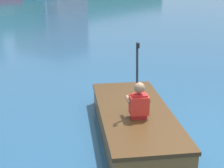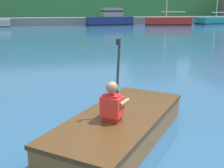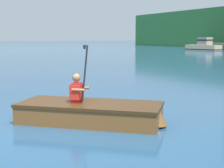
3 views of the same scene
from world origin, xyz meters
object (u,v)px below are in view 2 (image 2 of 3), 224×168
Objects in this scene: moored_boat_outer_slip_west at (168,22)px; rowboat_foreground at (122,124)px; moored_boat_dock_center_near at (217,21)px; person_paddler at (112,103)px; moored_boat_dock_west_inner at (110,19)px.

moored_boat_outer_slip_west is 1.93× the size of rowboat_foreground.
moored_boat_dock_center_near is at bearing 52.99° from rowboat_foreground.
moored_boat_outer_slip_west is at bearing 62.92° from rowboat_foreground.
moored_boat_outer_slip_west is 30.41m from person_paddler.
person_paddler reaches higher than rowboat_foreground.
rowboat_foreground is at bearing -117.08° from moored_boat_outer_slip_west.
moored_boat_outer_slip_west is 4.84× the size of person_paddler.
moored_boat_dock_west_inner reaches higher than rowboat_foreground.
moored_boat_dock_west_inner is 13.89m from moored_boat_dock_center_near.
rowboat_foreground is at bearing 48.25° from person_paddler.
moored_boat_dock_center_near is at bearing 9.21° from moored_boat_outer_slip_west.
rowboat_foreground is 2.51× the size of person_paddler.
moored_boat_outer_slip_west reaches higher than rowboat_foreground.
moored_boat_dock_center_near is at bearing 52.95° from person_paddler.
moored_boat_dock_west_inner is 1.92× the size of rowboat_foreground.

